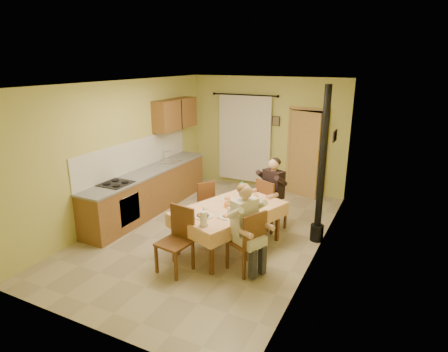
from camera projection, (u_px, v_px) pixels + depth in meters
The scene contains 17 objects.
floor at pixel (210, 233), 7.18m from camera, with size 4.00×6.00×0.01m, color tan.
room_shell at pixel (209, 140), 6.64m from camera, with size 4.04×6.04×2.82m.
kitchen_run at pixel (149, 190), 8.10m from camera, with size 0.64×3.64×1.56m.
upper_cabinets at pixel (175, 114), 8.82m from camera, with size 0.35×1.40×0.70m, color brown.
curtain at pixel (244, 138), 9.52m from camera, with size 1.70×0.07×2.22m.
doorway at pixel (305, 153), 8.91m from camera, with size 0.96×0.36×2.15m.
dining_table at pixel (229, 228), 6.52m from camera, with size 1.70×2.16×0.76m.
tableware at pixel (227, 206), 6.31m from camera, with size 0.71×1.66×0.33m.
chair_far at pixel (271, 214), 7.30m from camera, with size 0.59×0.59×1.01m.
chair_near at pixel (175, 254), 5.82m from camera, with size 0.52×0.52×1.03m.
chair_right at pixel (246, 253), 5.83m from camera, with size 0.61×0.61×1.02m.
chair_left at pixel (210, 216), 7.24m from camera, with size 0.52×0.52×0.92m.
man_far at pixel (272, 186), 7.13m from camera, with size 0.65×0.60×1.39m.
man_right at pixel (246, 218), 5.66m from camera, with size 0.61×0.65×1.39m.
stove_flue at pixel (320, 188), 6.59m from camera, with size 0.24×0.24×2.80m.
picture_back at pixel (276, 121), 9.10m from camera, with size 0.19×0.03×0.23m, color black.
picture_right at pixel (335, 136), 6.83m from camera, with size 0.03×0.31×0.21m, color brown.
Camera 1 is at (3.13, -5.74, 3.18)m, focal length 30.00 mm.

